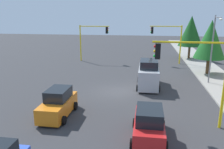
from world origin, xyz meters
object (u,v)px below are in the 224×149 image
(tree_roadside_mid, at_px, (210,39))
(car_orange, at_px, (58,104))
(delivery_van_silver, at_px, (149,74))
(car_red, at_px, (149,125))
(traffic_signal_near_left, at_px, (196,67))
(tree_roadside_far, at_px, (191,31))
(street_lamp_curbside, at_px, (214,43))
(traffic_signal_far_right, at_px, (92,36))
(traffic_signal_far_left, at_px, (168,37))

(tree_roadside_mid, bearing_deg, car_orange, -44.18)
(delivery_van_silver, xyz_separation_m, car_red, (10.07, 0.03, -0.39))
(traffic_signal_near_left, xyz_separation_m, car_orange, (-0.18, -9.11, -3.07))
(tree_roadside_far, distance_m, car_orange, 27.34)
(tree_roadside_far, xyz_separation_m, delivery_van_silver, (16.01, -6.55, -3.22))
(street_lamp_curbside, bearing_deg, traffic_signal_far_right, -124.94)
(delivery_van_silver, bearing_deg, traffic_signal_far_right, -144.35)
(traffic_signal_far_left, height_order, car_orange, traffic_signal_far_left)
(tree_roadside_far, xyz_separation_m, car_red, (26.08, -6.53, -3.61))
(traffic_signal_far_left, distance_m, delivery_van_silver, 12.60)
(traffic_signal_near_left, relative_size, tree_roadside_mid, 0.86)
(traffic_signal_near_left, xyz_separation_m, street_lamp_curbside, (-9.61, 3.52, 0.38))
(traffic_signal_far_left, height_order, traffic_signal_near_left, traffic_signal_near_left)
(tree_roadside_mid, xyz_separation_m, tree_roadside_far, (-10.00, -0.50, 0.27))
(delivery_van_silver, relative_size, car_orange, 1.19)
(traffic_signal_far_left, distance_m, car_orange, 22.02)
(tree_roadside_mid, height_order, car_red, tree_roadside_mid)
(traffic_signal_near_left, xyz_separation_m, delivery_van_silver, (-7.99, -2.74, -2.68))
(traffic_signal_far_right, relative_size, traffic_signal_near_left, 0.98)
(traffic_signal_near_left, height_order, tree_roadside_mid, tree_roadside_mid)
(tree_roadside_far, distance_m, car_red, 27.13)
(traffic_signal_far_right, bearing_deg, street_lamp_curbside, 55.06)
(street_lamp_curbside, bearing_deg, traffic_signal_far_left, -161.28)
(tree_roadside_mid, xyz_separation_m, delivery_van_silver, (6.01, -7.05, -2.95))
(delivery_van_silver, bearing_deg, traffic_signal_near_left, 18.91)
(traffic_signal_near_left, xyz_separation_m, tree_roadside_mid, (-14.00, 4.32, 0.27))
(tree_roadside_mid, bearing_deg, tree_roadside_far, -177.14)
(traffic_signal_far_right, relative_size, traffic_signal_far_left, 0.99)
(traffic_signal_far_right, distance_m, traffic_signal_far_left, 11.35)
(traffic_signal_far_right, xyz_separation_m, tree_roadside_far, (-4.00, 15.17, 0.61))
(delivery_van_silver, bearing_deg, car_orange, -39.24)
(street_lamp_curbside, distance_m, delivery_van_silver, 7.15)
(street_lamp_curbside, height_order, car_red, street_lamp_curbside)
(car_red, height_order, car_orange, same)
(tree_roadside_mid, distance_m, car_orange, 19.55)
(traffic_signal_far_right, xyz_separation_m, traffic_signal_far_left, (0.00, 11.35, 0.05))
(traffic_signal_far_left, distance_m, car_red, 22.46)
(traffic_signal_far_left, distance_m, tree_roadside_far, 5.56)
(traffic_signal_near_left, relative_size, tree_roadside_far, 0.81)
(traffic_signal_far_left, xyz_separation_m, delivery_van_silver, (12.01, -2.73, -2.66))
(delivery_van_silver, bearing_deg, tree_roadside_far, 157.75)
(street_lamp_curbside, xyz_separation_m, delivery_van_silver, (1.62, -6.25, -3.07))
(tree_roadside_mid, bearing_deg, traffic_signal_far_left, -144.25)
(traffic_signal_far_right, xyz_separation_m, delivery_van_silver, (12.01, 8.62, -2.61))
(traffic_signal_far_right, bearing_deg, delivery_van_silver, 35.65)
(traffic_signal_far_right, distance_m, car_orange, 20.17)
(tree_roadside_mid, relative_size, car_red, 1.60)
(street_lamp_curbside, xyz_separation_m, tree_roadside_far, (-14.39, 0.30, 0.15))
(traffic_signal_far_right, distance_m, tree_roadside_mid, 16.78)
(tree_roadside_far, xyz_separation_m, car_orange, (23.82, -12.93, -3.61))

